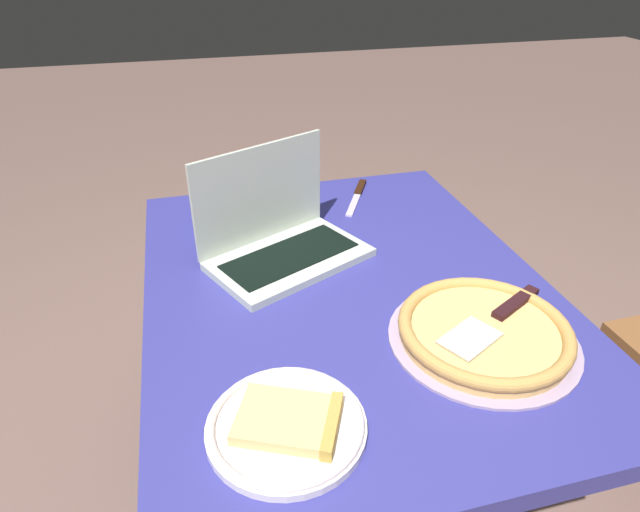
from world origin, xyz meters
TOP-DOWN VIEW (x-y plane):
  - ground_plane at (0.00, 0.00)m, footprint 12.00×12.00m
  - dining_table at (0.00, 0.00)m, footprint 1.09×0.85m
  - laptop at (-0.15, -0.12)m, footprint 0.34×0.41m
  - pizza_plate at (0.36, -0.20)m, footprint 0.25×0.25m
  - pizza_tray at (0.24, 0.19)m, footprint 0.35×0.35m
  - table_knife at (-0.43, 0.16)m, footprint 0.21×0.12m
  - drink_cup at (-0.37, -0.23)m, footprint 0.08×0.08m

SIDE VIEW (x-z plane):
  - ground_plane at x=0.00m, z-range 0.00..0.00m
  - dining_table at x=0.00m, z-range 0.28..0.98m
  - table_knife at x=-0.43m, z-range 0.70..0.71m
  - pizza_plate at x=0.36m, z-range 0.70..0.73m
  - pizza_tray at x=0.24m, z-range 0.70..0.74m
  - drink_cup at x=-0.37m, z-range 0.70..0.80m
  - laptop at x=-0.15m, z-range 0.63..0.88m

